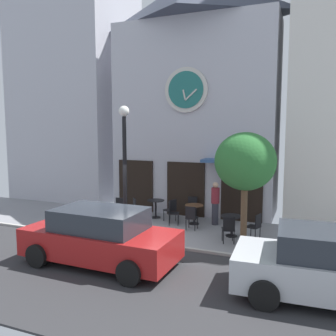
{
  "coord_description": "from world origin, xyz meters",
  "views": [
    {
      "loc": [
        5.01,
        -9.85,
        3.75
      ],
      "look_at": [
        0.22,
        2.05,
        2.27
      ],
      "focal_mm": 37.41,
      "sensor_mm": 36.0,
      "label": 1
    }
  ],
  "objects_px": {
    "cafe_chair_by_entrance": "(192,206)",
    "parked_car_silver": "(335,267)",
    "cafe_table_center": "(106,212)",
    "cafe_chair_facing_street": "(119,207)",
    "street_lamp": "(125,171)",
    "cafe_table_leftmost": "(156,205)",
    "street_tree": "(245,162)",
    "cafe_chair_outer": "(191,216)",
    "cafe_chair_right_end": "(137,207)",
    "cafe_chair_near_tree": "(172,211)",
    "cafe_chair_curbside": "(171,208)",
    "pedestrian_maroon": "(215,203)",
    "cafe_table_rightmost": "(231,221)",
    "parked_car_red": "(100,237)",
    "cafe_table_near_door": "(194,210)",
    "cafe_chair_near_lamp": "(229,228)",
    "cafe_chair_mid_row": "(255,225)"
  },
  "relations": [
    {
      "from": "cafe_chair_by_entrance",
      "to": "parked_car_silver",
      "type": "distance_m",
      "value": 7.44
    },
    {
      "from": "cafe_table_center",
      "to": "cafe_chair_facing_street",
      "type": "height_order",
      "value": "cafe_chair_facing_street"
    },
    {
      "from": "street_lamp",
      "to": "cafe_chair_by_entrance",
      "type": "xyz_separation_m",
      "value": [
        1.43,
        3.11,
        -1.75
      ]
    },
    {
      "from": "cafe_table_leftmost",
      "to": "parked_car_silver",
      "type": "relative_size",
      "value": 0.17
    },
    {
      "from": "street_tree",
      "to": "cafe_chair_outer",
      "type": "distance_m",
      "value": 3.31
    },
    {
      "from": "street_lamp",
      "to": "cafe_chair_right_end",
      "type": "height_order",
      "value": "street_lamp"
    },
    {
      "from": "cafe_chair_near_tree",
      "to": "cafe_chair_right_end",
      "type": "bearing_deg",
      "value": 176.54
    },
    {
      "from": "cafe_chair_curbside",
      "to": "cafe_chair_outer",
      "type": "xyz_separation_m",
      "value": [
        1.13,
        -0.85,
        0.0
      ]
    },
    {
      "from": "cafe_chair_near_tree",
      "to": "pedestrian_maroon",
      "type": "xyz_separation_m",
      "value": [
        1.56,
        0.64,
        0.33
      ]
    },
    {
      "from": "cafe_table_rightmost",
      "to": "parked_car_red",
      "type": "height_order",
      "value": "parked_car_red"
    },
    {
      "from": "cafe_table_near_door",
      "to": "cafe_chair_near_lamp",
      "type": "distance_m",
      "value": 2.5
    },
    {
      "from": "cafe_chair_curbside",
      "to": "parked_car_silver",
      "type": "bearing_deg",
      "value": -39.75
    },
    {
      "from": "cafe_chair_curbside",
      "to": "cafe_chair_right_end",
      "type": "bearing_deg",
      "value": -165.53
    },
    {
      "from": "street_lamp",
      "to": "cafe_chair_curbside",
      "type": "relative_size",
      "value": 4.98
    },
    {
      "from": "street_tree",
      "to": "cafe_chair_by_entrance",
      "type": "height_order",
      "value": "street_tree"
    },
    {
      "from": "parked_car_silver",
      "to": "cafe_chair_facing_street",
      "type": "bearing_deg",
      "value": 151.92
    },
    {
      "from": "cafe_table_near_door",
      "to": "cafe_chair_outer",
      "type": "height_order",
      "value": "cafe_chair_outer"
    },
    {
      "from": "cafe_table_near_door",
      "to": "parked_car_silver",
      "type": "xyz_separation_m",
      "value": [
        4.69,
        -4.69,
        0.21
      ]
    },
    {
      "from": "cafe_table_rightmost",
      "to": "parked_car_red",
      "type": "relative_size",
      "value": 0.17
    },
    {
      "from": "street_lamp",
      "to": "cafe_table_leftmost",
      "type": "height_order",
      "value": "street_lamp"
    },
    {
      "from": "street_tree",
      "to": "cafe_chair_near_tree",
      "type": "relative_size",
      "value": 4.03
    },
    {
      "from": "cafe_chair_right_end",
      "to": "parked_car_red",
      "type": "relative_size",
      "value": 0.21
    },
    {
      "from": "cafe_chair_mid_row",
      "to": "cafe_chair_near_tree",
      "type": "height_order",
      "value": "same"
    },
    {
      "from": "street_tree",
      "to": "cafe_table_rightmost",
      "type": "relative_size",
      "value": 4.89
    },
    {
      "from": "cafe_table_rightmost",
      "to": "cafe_chair_near_tree",
      "type": "bearing_deg",
      "value": 166.34
    },
    {
      "from": "cafe_chair_outer",
      "to": "street_tree",
      "type": "bearing_deg",
      "value": -31.38
    },
    {
      "from": "street_lamp",
      "to": "cafe_chair_near_tree",
      "type": "xyz_separation_m",
      "value": [
        0.99,
        1.9,
        -1.75
      ]
    },
    {
      "from": "cafe_chair_mid_row",
      "to": "cafe_chair_near_tree",
      "type": "bearing_deg",
      "value": 167.52
    },
    {
      "from": "cafe_chair_mid_row",
      "to": "cafe_chair_facing_street",
      "type": "relative_size",
      "value": 1.0
    },
    {
      "from": "cafe_chair_near_tree",
      "to": "cafe_chair_near_lamp",
      "type": "bearing_deg",
      "value": -28.7
    },
    {
      "from": "street_lamp",
      "to": "cafe_chair_mid_row",
      "type": "xyz_separation_m",
      "value": [
        4.27,
        1.17,
        -1.75
      ]
    },
    {
      "from": "street_tree",
      "to": "cafe_chair_curbside",
      "type": "height_order",
      "value": "street_tree"
    },
    {
      "from": "cafe_chair_near_lamp",
      "to": "cafe_chair_near_tree",
      "type": "bearing_deg",
      "value": 151.3
    },
    {
      "from": "cafe_chair_outer",
      "to": "parked_car_red",
      "type": "xyz_separation_m",
      "value": [
        -1.34,
        -3.96,
        0.23
      ]
    },
    {
      "from": "parked_car_silver",
      "to": "cafe_chair_by_entrance",
      "type": "bearing_deg",
      "value": 132.52
    },
    {
      "from": "cafe_table_near_door",
      "to": "cafe_chair_near_tree",
      "type": "bearing_deg",
      "value": -152.0
    },
    {
      "from": "cafe_table_center",
      "to": "cafe_chair_outer",
      "type": "distance_m",
      "value": 3.36
    },
    {
      "from": "cafe_table_center",
      "to": "cafe_chair_facing_street",
      "type": "xyz_separation_m",
      "value": [
        0.13,
        0.78,
        0.03
      ]
    },
    {
      "from": "cafe_table_near_door",
      "to": "parked_car_red",
      "type": "relative_size",
      "value": 0.18
    },
    {
      "from": "cafe_table_near_door",
      "to": "cafe_chair_facing_street",
      "type": "relative_size",
      "value": 0.85
    },
    {
      "from": "street_lamp",
      "to": "cafe_chair_curbside",
      "type": "bearing_deg",
      "value": 71.49
    },
    {
      "from": "cafe_table_center",
      "to": "parked_car_red",
      "type": "xyz_separation_m",
      "value": [
        1.98,
        -3.44,
        0.26
      ]
    },
    {
      "from": "pedestrian_maroon",
      "to": "parked_car_silver",
      "type": "bearing_deg",
      "value": -51.49
    },
    {
      "from": "cafe_chair_near_lamp",
      "to": "cafe_chair_right_end",
      "type": "height_order",
      "value": "same"
    },
    {
      "from": "cafe_chair_by_entrance",
      "to": "pedestrian_maroon",
      "type": "height_order",
      "value": "pedestrian_maroon"
    },
    {
      "from": "cafe_table_center",
      "to": "cafe_table_leftmost",
      "type": "relative_size",
      "value": 1.0
    },
    {
      "from": "street_tree",
      "to": "cafe_chair_right_end",
      "type": "height_order",
      "value": "street_tree"
    },
    {
      "from": "cafe_chair_right_end",
      "to": "parked_car_silver",
      "type": "xyz_separation_m",
      "value": [
        7.03,
        -4.37,
        0.23
      ]
    },
    {
      "from": "cafe_table_near_door",
      "to": "parked_car_silver",
      "type": "height_order",
      "value": "parked_car_silver"
    },
    {
      "from": "cafe_chair_facing_street",
      "to": "pedestrian_maroon",
      "type": "distance_m",
      "value": 3.91
    }
  ]
}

